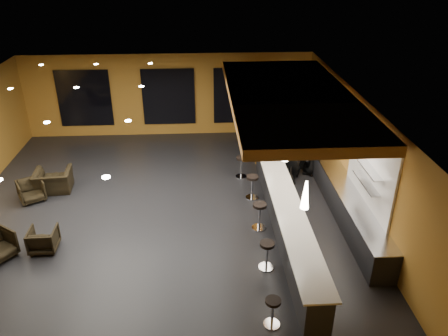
{
  "coord_description": "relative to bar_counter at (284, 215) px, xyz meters",
  "views": [
    {
      "loc": [
        1.32,
        -11.41,
        7.38
      ],
      "look_at": [
        2.0,
        0.5,
        1.3
      ],
      "focal_mm": 35.0,
      "sensor_mm": 36.0,
      "label": 1
    }
  ],
  "objects": [
    {
      "name": "floor",
      "position": [
        -3.65,
        1.0,
        -0.55
      ],
      "size": [
        12.0,
        13.0,
        0.1
      ],
      "primitive_type": "cube",
      "color": "black",
      "rests_on": "ground"
    },
    {
      "name": "ceiling",
      "position": [
        -3.65,
        1.0,
        3.05
      ],
      "size": [
        12.0,
        13.0,
        0.1
      ],
      "primitive_type": "cube",
      "color": "black"
    },
    {
      "name": "wall_back",
      "position": [
        -3.65,
        7.55,
        1.25
      ],
      "size": [
        12.0,
        0.1,
        3.5
      ],
      "primitive_type": "cube",
      "color": "#A06B23",
      "rests_on": "floor"
    },
    {
      "name": "wall_right",
      "position": [
        2.4,
        1.0,
        1.25
      ],
      "size": [
        0.1,
        13.0,
        3.5
      ],
      "primitive_type": "cube",
      "color": "#A06B23",
      "rests_on": "floor"
    },
    {
      "name": "wood_soffit",
      "position": [
        0.35,
        2.0,
        2.86
      ],
      "size": [
        3.6,
        8.0,
        0.28
      ],
      "primitive_type": "cube",
      "color": "#AB7032",
      "rests_on": "ceiling"
    },
    {
      "name": "window_left",
      "position": [
        -7.15,
        7.44,
        1.2
      ],
      "size": [
        2.2,
        0.06,
        2.4
      ],
      "primitive_type": "cube",
      "color": "black",
      "rests_on": "wall_back"
    },
    {
      "name": "window_center",
      "position": [
        -3.65,
        7.44,
        1.2
      ],
      "size": [
        2.2,
        0.06,
        2.4
      ],
      "primitive_type": "cube",
      "color": "black",
      "rests_on": "wall_back"
    },
    {
      "name": "window_right",
      "position": [
        -0.65,
        7.44,
        1.2
      ],
      "size": [
        2.2,
        0.06,
        2.4
      ],
      "primitive_type": "cube",
      "color": "black",
      "rests_on": "wall_back"
    },
    {
      "name": "tile_backsplash",
      "position": [
        2.31,
        0.0,
        1.5
      ],
      "size": [
        0.06,
        3.2,
        2.4
      ],
      "primitive_type": "cube",
      "color": "white",
      "rests_on": "wall_right"
    },
    {
      "name": "bar_counter",
      "position": [
        0.0,
        0.0,
        0.0
      ],
      "size": [
        0.6,
        8.0,
        1.0
      ],
      "primitive_type": "cube",
      "color": "black",
      "rests_on": "floor"
    },
    {
      "name": "bar_top",
      "position": [
        0.0,
        0.0,
        0.52
      ],
      "size": [
        0.78,
        8.1,
        0.05
      ],
      "primitive_type": "cube",
      "color": "silver",
      "rests_on": "bar_counter"
    },
    {
      "name": "prep_counter",
      "position": [
        2.0,
        0.5,
        -0.07
      ],
      "size": [
        0.7,
        6.0,
        0.86
      ],
      "primitive_type": "cube",
      "color": "black",
      "rests_on": "floor"
    },
    {
      "name": "prep_top",
      "position": [
        2.0,
        0.5,
        0.39
      ],
      "size": [
        0.72,
        6.0,
        0.03
      ],
      "primitive_type": "cube",
      "color": "silver",
      "rests_on": "prep_counter"
    },
    {
      "name": "wall_shelf_lower",
      "position": [
        2.17,
        -0.2,
        1.1
      ],
      "size": [
        0.3,
        1.5,
        0.03
      ],
      "primitive_type": "cube",
      "color": "silver",
      "rests_on": "wall_right"
    },
    {
      "name": "wall_shelf_upper",
      "position": [
        2.17,
        -0.2,
        1.55
      ],
      "size": [
        0.3,
        1.5,
        0.03
      ],
      "primitive_type": "cube",
      "color": "silver",
      "rests_on": "wall_right"
    },
    {
      "name": "column",
      "position": [
        0.0,
        4.6,
        1.25
      ],
      "size": [
        0.6,
        0.6,
        3.5
      ],
      "primitive_type": "cube",
      "color": "#9F6623",
      "rests_on": "floor"
    },
    {
      "name": "pendant_0",
      "position": [
        0.0,
        -2.0,
        1.85
      ],
      "size": [
        0.2,
        0.2,
        0.7
      ],
      "primitive_type": "cone",
      "color": "white",
      "rests_on": "wood_soffit"
    },
    {
      "name": "pendant_1",
      "position": [
        0.0,
        0.5,
        1.85
      ],
      "size": [
        0.2,
        0.2,
        0.7
      ],
      "primitive_type": "cone",
      "color": "white",
      "rests_on": "wood_soffit"
    },
    {
      "name": "pendant_2",
      "position": [
        0.0,
        3.0,
        1.85
      ],
      "size": [
        0.2,
        0.2,
        0.7
      ],
      "primitive_type": "cone",
      "color": "white",
      "rests_on": "wood_soffit"
    },
    {
      "name": "staff_a",
      "position": [
        0.73,
        2.78,
        0.39
      ],
      "size": [
        0.72,
        0.54,
        1.79
      ],
      "primitive_type": "imported",
      "rotation": [
        0.0,
        0.0,
        -0.18
      ],
      "color": "black",
      "rests_on": "floor"
    },
    {
      "name": "staff_b",
      "position": [
        1.4,
        3.19,
        0.3
      ],
      "size": [
        0.83,
        0.67,
        1.61
      ],
      "primitive_type": "imported",
      "rotation": [
        0.0,
        0.0,
        0.08
      ],
      "color": "black",
      "rests_on": "floor"
    },
    {
      "name": "staff_c",
      "position": [
        1.6,
        3.48,
        0.41
      ],
      "size": [
        1.05,
        0.9,
        1.83
      ],
      "primitive_type": "imported",
      "rotation": [
        0.0,
        0.0,
        -0.43
      ],
      "color": "black",
      "rests_on": "floor"
    },
    {
      "name": "armchair_b",
      "position": [
        -6.64,
        -0.55,
        -0.17
      ],
      "size": [
        0.73,
        0.75,
        0.67
      ],
      "primitive_type": "imported",
      "rotation": [
        0.0,
        0.0,
        3.17
      ],
      "color": "black",
      "rests_on": "floor"
    },
    {
      "name": "armchair_c",
      "position": [
        -7.84,
        2.11,
        -0.15
      ],
      "size": [
        1.04,
        1.05,
        0.71
      ],
      "primitive_type": "imported",
      "rotation": [
        0.0,
        0.0,
        0.54
      ],
      "color": "black",
      "rests_on": "floor"
    },
    {
      "name": "armchair_d",
      "position": [
        -7.3,
        2.69,
        -0.12
      ],
      "size": [
        1.25,
        1.11,
        0.76
      ],
      "primitive_type": "imported",
      "rotation": [
        0.0,
        0.0,
        3.23
      ],
      "color": "black",
      "rests_on": "floor"
    },
    {
      "name": "bar_stool_0",
      "position": [
        -0.89,
        -3.54,
        -0.04
      ],
      "size": [
        0.36,
        0.36,
        0.71
      ],
      "rotation": [
        0.0,
        0.0,
        -0.21
      ],
      "color": "silver",
      "rests_on": "floor"
    },
    {
      "name": "bar_stool_1",
      "position": [
        -0.75,
        -1.65,
        0.0
      ],
      "size": [
        0.4,
        0.4,
        0.78
      ],
      "rotation": [
        0.0,
        0.0,
        -0.08
      ],
      "color": "silver",
      "rests_on": "floor"
    },
    {
      "name": "bar_stool_2",
      "position": [
        -0.71,
        0.11,
        0.03
      ],
      "size": [
        0.42,
        0.42,
        0.83
      ],
      "rotation": [
        0.0,
        0.0,
        -0.06
      ],
      "color": "silver",
      "rests_on": "floor"
    },
    {
      "name": "bar_stool_3",
      "position": [
        -0.71,
        1.85,
        0.01
      ],
      "size": [
        0.41,
        0.41,
        0.8
      ],
      "rotation": [
        0.0,
        0.0,
        0.16
      ],
      "color": "silver",
      "rests_on": "floor"
    },
    {
      "name": "bar_stool_4",
      "position": [
        -0.93,
        3.32,
        0.0
      ],
      "size": [
        0.4,
        0.4,
        0.78
      ],
      "rotation": [
        0.0,
        0.0,
        0.37
      ],
      "color": "silver",
      "rests_on": "floor"
    }
  ]
}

